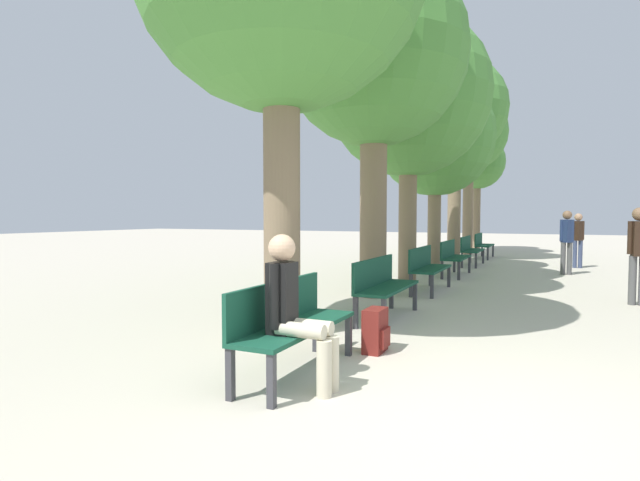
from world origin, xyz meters
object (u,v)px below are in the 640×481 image
at_px(bench_row_1, 382,283).
at_px(bench_row_3, 453,255).
at_px(bench_row_4, 470,248).
at_px(tree_row_5, 469,135).
at_px(tree_row_4, 455,110).
at_px(backpack, 376,331).
at_px(bench_row_2, 427,265).
at_px(tree_row_1, 374,56).
at_px(person_seated, 294,307).
at_px(bench_row_0, 289,319).
at_px(bench_row_5, 482,243).
at_px(tree_row_2, 409,96).
at_px(tree_row_3, 435,138).
at_px(pedestrian_far, 567,238).
at_px(pedestrian_mid, 639,249).
at_px(pedestrian_near, 578,237).
at_px(tree_row_6, 477,163).

xyz_separation_m(bench_row_1, bench_row_3, (0.00, 5.64, 0.00)).
bearing_deg(bench_row_4, tree_row_5, 99.58).
relative_size(tree_row_4, backpack, 13.98).
relative_size(bench_row_2, tree_row_1, 0.28).
height_order(person_seated, backpack, person_seated).
xyz_separation_m(bench_row_0, tree_row_1, (-0.76, 4.61, 3.86)).
bearing_deg(bench_row_5, bench_row_2, -90.00).
relative_size(tree_row_2, tree_row_4, 0.90).
height_order(bench_row_1, tree_row_4, tree_row_4).
relative_size(bench_row_2, tree_row_4, 0.25).
distance_m(bench_row_0, tree_row_3, 10.31).
height_order(bench_row_5, pedestrian_far, pedestrian_far).
distance_m(tree_row_5, backpack, 15.39).
height_order(tree_row_3, pedestrian_far, tree_row_3).
relative_size(tree_row_1, pedestrian_mid, 3.76).
distance_m(pedestrian_near, pedestrian_far, 1.97).
distance_m(bench_row_4, tree_row_4, 4.76).
relative_size(pedestrian_near, pedestrian_far, 0.96).
height_order(tree_row_5, person_seated, tree_row_5).
bearing_deg(tree_row_2, bench_row_5, 83.91).
distance_m(bench_row_3, tree_row_4, 6.27).
height_order(bench_row_0, bench_row_4, same).
relative_size(bench_row_0, tree_row_1, 0.28).
distance_m(tree_row_6, pedestrian_mid, 13.63).
bearing_deg(pedestrian_near, bench_row_0, -103.68).
distance_m(bench_row_0, bench_row_2, 5.64).
distance_m(bench_row_2, tree_row_3, 5.25).
distance_m(bench_row_4, bench_row_5, 2.82).
relative_size(tree_row_1, pedestrian_far, 3.78).
bearing_deg(bench_row_1, tree_row_4, 94.33).
xyz_separation_m(bench_row_5, tree_row_4, (-0.76, -1.26, 4.43)).
xyz_separation_m(person_seated, pedestrian_far, (2.32, 10.24, 0.22)).
xyz_separation_m(bench_row_1, tree_row_1, (-0.76, 1.79, 3.86)).
bearing_deg(tree_row_1, backpack, -70.51).
distance_m(bench_row_2, pedestrian_near, 6.85).
bearing_deg(bench_row_3, bench_row_1, -90.00).
bearing_deg(person_seated, tree_row_1, 101.35).
distance_m(bench_row_5, tree_row_6, 5.31).
xyz_separation_m(bench_row_4, tree_row_5, (-0.76, 4.49, 4.07)).
bearing_deg(tree_row_5, tree_row_3, -90.00).
bearing_deg(tree_row_3, backpack, -81.81).
height_order(bench_row_4, tree_row_6, tree_row_6).
relative_size(tree_row_1, tree_row_3, 1.16).
relative_size(bench_row_5, pedestrian_mid, 1.04).
bearing_deg(tree_row_1, pedestrian_far, 57.96).
bearing_deg(pedestrian_far, tree_row_5, 119.44).
relative_size(tree_row_1, tree_row_2, 1.02).
distance_m(tree_row_2, pedestrian_mid, 5.54).
bearing_deg(tree_row_1, bench_row_3, 78.85).
relative_size(bench_row_0, person_seated, 1.27).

